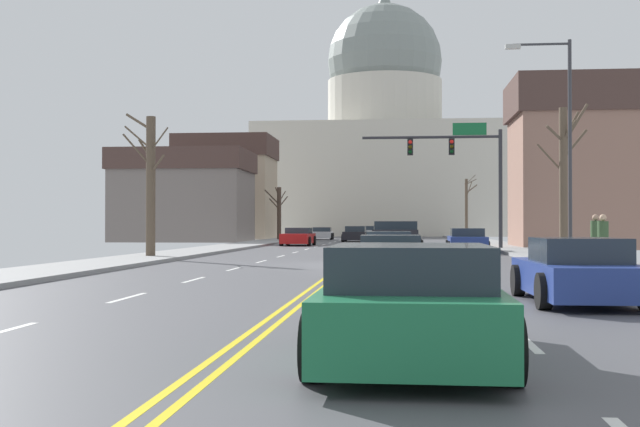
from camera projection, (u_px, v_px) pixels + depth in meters
name	position (u px, v px, depth m)	size (l,w,h in m)	color
ground	(347.00, 264.00, 29.32)	(20.00, 180.00, 0.20)	#4D4D53
signal_gantry	(462.00, 159.00, 45.55)	(7.91, 0.41, 7.09)	#28282D
street_lamp_right	(561.00, 130.00, 29.72)	(2.42, 0.24, 8.18)	#333338
capitol_building	(385.00, 146.00, 104.82)	(32.18, 20.52, 32.63)	beige
sedan_near_00	(467.00, 241.00, 40.90)	(2.12, 4.62, 1.26)	navy
pickup_truck_near_01	(396.00, 241.00, 35.88)	(2.38, 5.54, 1.60)	black
sedan_near_02	(390.00, 249.00, 28.56)	(1.96, 4.69, 1.22)	silver
sedan_near_03	(390.00, 257.00, 22.08)	(2.07, 4.35, 1.17)	#6B6056
sedan_near_04	(577.00, 273.00, 15.00)	(2.00, 4.34, 1.22)	navy
sedan_near_05	(411.00, 305.00, 8.64)	(2.07, 4.38, 1.26)	#1E7247
sedan_oncoming_00	(298.00, 237.00, 55.35)	(2.16, 4.61, 1.23)	#B71414
sedan_oncoming_01	(355.00, 234.00, 67.37)	(2.14, 4.28, 1.30)	black
sedan_oncoming_02	(322.00, 234.00, 76.41)	(2.20, 4.29, 1.17)	silver
sedan_oncoming_03	(367.00, 232.00, 88.71)	(2.09, 4.71, 1.26)	#9EA3A8
flank_building_00	(227.00, 187.00, 80.54)	(9.49, 8.03, 10.22)	tan
flank_building_01	(184.00, 196.00, 68.07)	(11.19, 8.37, 7.69)	slate
flank_building_02	(627.00, 163.00, 48.62)	(13.90, 6.94, 10.27)	#8C6656
bare_tree_00	(564.00, 175.00, 32.71)	(2.04, 1.79, 6.21)	brown
bare_tree_01	(150.00, 183.00, 33.90)	(2.48, 1.81, 6.12)	brown
bare_tree_02	(467.00, 206.00, 77.72)	(1.20, 2.73, 6.05)	brown
bare_tree_03	(279.00, 212.00, 71.20)	(1.99, 1.41, 4.63)	#423328
pedestrian_00	(596.00, 236.00, 28.00)	(0.35, 0.34, 1.68)	#4C4238
pedestrian_01	(603.00, 237.00, 25.48)	(0.35, 0.34, 1.65)	#4C4238
bicycle_parked	(573.00, 252.00, 28.08)	(0.12, 1.77, 0.85)	black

